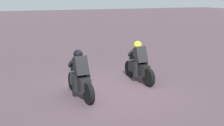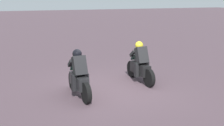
{
  "view_description": "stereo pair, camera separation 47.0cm",
  "coord_description": "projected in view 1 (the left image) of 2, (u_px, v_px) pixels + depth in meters",
  "views": [
    {
      "loc": [
        -8.16,
        3.96,
        3.09
      ],
      "look_at": [
        0.12,
        0.02,
        0.9
      ],
      "focal_mm": 44.32,
      "sensor_mm": 36.0,
      "label": 1
    },
    {
      "loc": [
        -8.35,
        3.53,
        3.09
      ],
      "look_at": [
        0.12,
        0.02,
        0.9
      ],
      "focal_mm": 44.32,
      "sensor_mm": 36.0,
      "label": 2
    }
  ],
  "objects": [
    {
      "name": "ground_plane",
      "position": [
        114.0,
        89.0,
        9.54
      ],
      "size": [
        120.0,
        120.0,
        0.0
      ],
      "primitive_type": "plane",
      "color": "#4C3A42"
    },
    {
      "name": "rider_lane_a",
      "position": [
        139.0,
        65.0,
        10.31
      ],
      "size": [
        2.04,
        0.54,
        1.51
      ],
      "rotation": [
        0.0,
        0.0,
        -0.02
      ],
      "color": "black",
      "rests_on": "ground_plane"
    },
    {
      "name": "rider_lane_b",
      "position": [
        80.0,
        78.0,
        8.68
      ],
      "size": [
        2.04,
        0.54,
        1.51
      ],
      "rotation": [
        0.0,
        0.0,
        0.03
      ],
      "color": "black",
      "rests_on": "ground_plane"
    }
  ]
}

